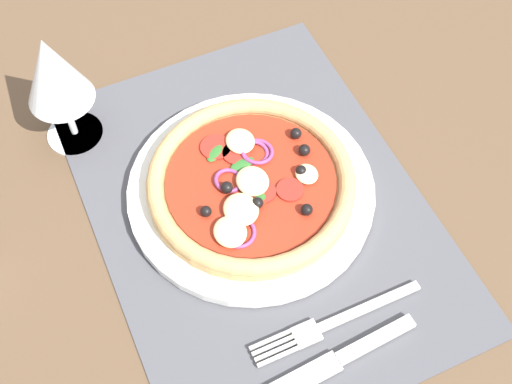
{
  "coord_description": "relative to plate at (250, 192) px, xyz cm",
  "views": [
    {
      "loc": [
        -34.37,
        15.77,
        62.27
      ],
      "look_at": [
        0.55,
        0.0,
        2.61
      ],
      "focal_mm": 47.5,
      "sensor_mm": 36.0,
      "label": 1
    }
  ],
  "objects": [
    {
      "name": "ground_plane",
      "position": [
        -1.83,
        -0.18,
        -2.21
      ],
      "size": [
        190.0,
        140.0,
        2.4
      ],
      "primitive_type": "cube",
      "color": "brown"
    },
    {
      "name": "placemat",
      "position": [
        -1.83,
        -0.18,
        -0.81
      ],
      "size": [
        46.72,
        33.92,
        0.4
      ],
      "primitive_type": "cube",
      "color": "#4C4C51",
      "rests_on": "ground_plane"
    },
    {
      "name": "plate",
      "position": [
        0.0,
        0.0,
        0.0
      ],
      "size": [
        26.6,
        26.6,
        1.21
      ],
      "primitive_type": "cylinder",
      "color": "silver",
      "rests_on": "placemat"
    },
    {
      "name": "pizza",
      "position": [
        -0.04,
        0.02,
        1.72
      ],
      "size": [
        22.15,
        22.15,
        2.62
      ],
      "color": "tan",
      "rests_on": "plate"
    },
    {
      "name": "fork",
      "position": [
        -16.8,
        -0.82,
        -0.39
      ],
      "size": [
        2.2,
        18.0,
        0.44
      ],
      "rotation": [
        0.0,
        0.0,
        1.57
      ],
      "color": "silver",
      "rests_on": "placemat"
    },
    {
      "name": "knife",
      "position": [
        -20.42,
        1.85,
        -0.35
      ],
      "size": [
        2.89,
        20.06,
        0.62
      ],
      "rotation": [
        0.0,
        0.0,
        1.63
      ],
      "color": "silver",
      "rests_on": "placemat"
    },
    {
      "name": "wine_glass",
      "position": [
        16.16,
        14.91,
        9.18
      ],
      "size": [
        7.2,
        7.2,
        14.9
      ],
      "color": "silver",
      "rests_on": "ground_plane"
    }
  ]
}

